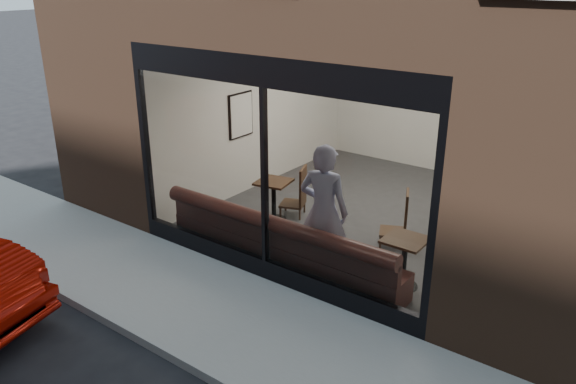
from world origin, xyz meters
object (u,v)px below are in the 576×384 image
Objects in this scene: cafe_table_right at (406,240)px; cafe_chair_left at (293,204)px; banquette at (283,254)px; cafe_table_left at (274,182)px; person at (324,211)px; cafe_chair_right at (393,232)px.

cafe_table_right is 2.96m from cafe_chair_left.
banquette reaches higher than cafe_chair_left.
cafe_chair_left is (0.15, 0.36, -0.50)m from cafe_table_left.
cafe_table_right is (1.71, 0.55, 0.52)m from banquette.
cafe_table_left is at bearing 165.99° from cafe_table_right.
cafe_chair_left is (-2.71, 1.07, -0.50)m from cafe_table_right.
cafe_chair_left is (-1.58, 1.42, -0.76)m from person.
cafe_chair_left is (-1.00, 1.62, 0.01)m from banquette.
cafe_table_left is 2.95m from cafe_table_right.
cafe_table_right is at bearing -14.01° from cafe_table_left.
person is at bearing 18.97° from banquette.
cafe_table_left is 1.36× the size of cafe_chair_right.
cafe_table_right is 1.35× the size of cafe_chair_left.
cafe_table_left is (-1.73, 1.06, -0.26)m from person.
banquette is at bearing 100.05° from cafe_chair_left.
cafe_table_left is at bearing -42.29° from person.
person reaches higher than cafe_chair_right.
cafe_table_right is at bearing -173.57° from person.
cafe_table_right is 1.36× the size of cafe_chair_right.
banquette is at bearing -162.19° from cafe_table_right.
banquette is at bearing 33.96° from cafe_chair_right.
person reaches higher than cafe_chair_left.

